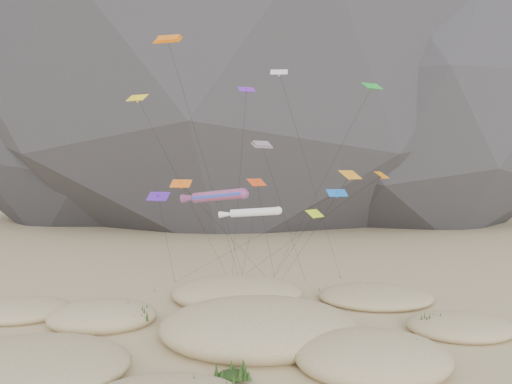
# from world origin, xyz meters

# --- Properties ---
(ground) EXTENTS (500.00, 500.00, 0.00)m
(ground) POSITION_xyz_m (0.00, 0.00, 0.00)
(ground) COLOR #CCB789
(ground) RESTS_ON ground
(dunes) EXTENTS (52.59, 38.49, 4.42)m
(dunes) POSITION_xyz_m (-1.30, 3.98, 0.75)
(dunes) COLOR #CCB789
(dunes) RESTS_ON ground
(dune_grass) EXTENTS (41.41, 27.91, 1.52)m
(dune_grass) POSITION_xyz_m (-0.57, 3.99, 0.83)
(dune_grass) COLOR black
(dune_grass) RESTS_ON ground
(kite_stakes) EXTENTS (24.81, 6.95, 0.30)m
(kite_stakes) POSITION_xyz_m (1.35, 22.85, 0.15)
(kite_stakes) COLOR #3F2D1E
(kite_stakes) RESTS_ON ground
(rainbow_tube_kite) EXTENTS (7.64, 13.10, 13.18)m
(rainbow_tube_kite) POSITION_xyz_m (-2.63, 10.42, 12.31)
(rainbow_tube_kite) COLOR #FF381A
(rainbow_tube_kite) RESTS_ON ground
(white_tube_kite) EXTENTS (6.06, 17.96, 11.51)m
(white_tube_kite) POSITION_xyz_m (0.82, 6.28, 10.89)
(white_tube_kite) COLOR silver
(white_tube_kite) RESTS_ON ground
(orange_parafoil) EXTENTS (9.58, 15.48, 29.17)m
(orange_parafoil) POSITION_xyz_m (-7.52, 11.91, 28.31)
(orange_parafoil) COLOR #DB620B
(orange_parafoil) RESTS_ON ground
(multi_parafoil) EXTENTS (8.20, 14.00, 18.14)m
(multi_parafoil) POSITION_xyz_m (2.37, 12.14, 17.48)
(multi_parafoil) COLOR red
(multi_parafoil) RESTS_ON ground
(delta_kites) EXTENTS (28.60, 22.11, 26.70)m
(delta_kites) POSITION_xyz_m (3.35, 11.62, 16.50)
(delta_kites) COLOR blue
(delta_kites) RESTS_ON ground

